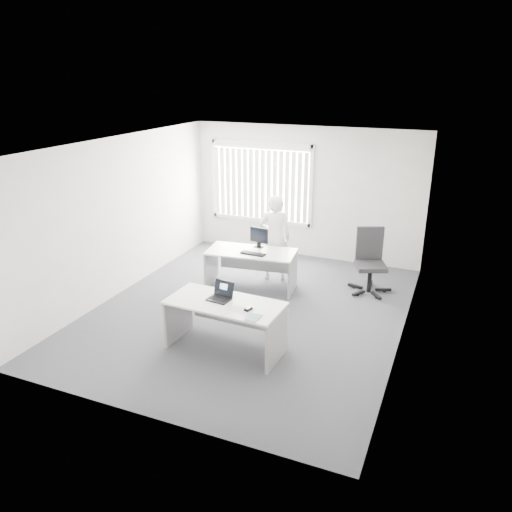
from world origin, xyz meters
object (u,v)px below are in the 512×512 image
at_px(laptop, 219,292).
at_px(monitor, 259,238).
at_px(person, 275,238).
at_px(desk_near, 225,315).
at_px(office_chair, 369,272).
at_px(desk_far, 251,261).

relative_size(laptop, monitor, 0.84).
distance_m(person, laptop, 2.76).
bearing_deg(monitor, person, 72.77).
relative_size(desk_near, office_chair, 1.43).
bearing_deg(desk_far, office_chair, 12.04).
distance_m(desk_far, person, 0.72).
distance_m(desk_near, laptop, 0.35).
height_order(office_chair, laptop, office_chair).
bearing_deg(office_chair, monitor, 170.77).
height_order(person, monitor, person).
xyz_separation_m(desk_near, desk_far, (-0.53, 2.17, -0.02)).
relative_size(desk_near, desk_far, 1.00).
bearing_deg(desk_near, laptop, 168.13).
bearing_deg(laptop, desk_far, 108.49).
bearing_deg(desk_near, person, 98.64).
xyz_separation_m(desk_near, person, (-0.30, 2.78, 0.29)).
distance_m(office_chair, laptop, 3.34).
bearing_deg(desk_near, monitor, 103.62).
bearing_deg(person, laptop, 72.88).
distance_m(desk_near, person, 2.81).
relative_size(desk_far, person, 1.01).
bearing_deg(person, office_chair, 162.52).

